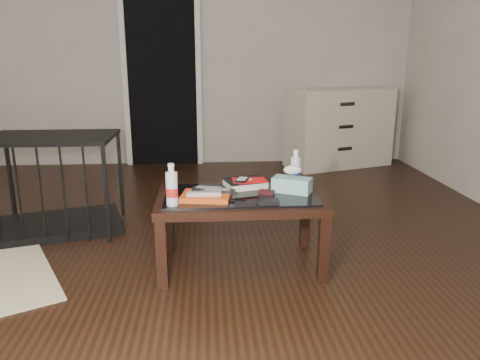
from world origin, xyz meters
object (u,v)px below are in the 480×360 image
(textbook, at_px, (245,183))
(water_bottle_left, at_px, (172,185))
(dresser, at_px, (339,128))
(coffee_table, at_px, (240,204))
(tissue_box, at_px, (292,185))
(water_bottle_right, at_px, (295,168))
(pet_crate, at_px, (56,200))

(textbook, bearing_deg, water_bottle_left, -157.75)
(textbook, bearing_deg, dresser, 46.31)
(coffee_table, bearing_deg, tissue_box, 3.54)
(coffee_table, bearing_deg, dresser, 62.84)
(dresser, bearing_deg, water_bottle_left, -140.71)
(water_bottle_left, height_order, tissue_box, water_bottle_left)
(textbook, relative_size, tissue_box, 1.09)
(water_bottle_left, distance_m, tissue_box, 0.75)
(water_bottle_right, bearing_deg, dresser, 68.31)
(dresser, distance_m, tissue_box, 2.80)
(textbook, xyz_separation_m, tissue_box, (0.28, -0.14, 0.02))
(coffee_table, xyz_separation_m, tissue_box, (0.32, 0.02, 0.11))
(water_bottle_left, bearing_deg, dresser, 58.21)
(pet_crate, xyz_separation_m, water_bottle_right, (1.68, -0.57, 0.35))
(water_bottle_left, bearing_deg, water_bottle_right, 23.54)
(water_bottle_left, relative_size, tissue_box, 1.03)
(dresser, bearing_deg, coffee_table, -136.08)
(coffee_table, height_order, pet_crate, pet_crate)
(coffee_table, distance_m, tissue_box, 0.34)
(textbook, height_order, tissue_box, tissue_box)
(water_bottle_right, bearing_deg, water_bottle_left, -156.46)
(water_bottle_left, bearing_deg, textbook, 38.08)
(water_bottle_right, xyz_separation_m, tissue_box, (-0.04, -0.12, -0.07))
(coffee_table, bearing_deg, textbook, 74.76)
(water_bottle_left, xyz_separation_m, tissue_box, (0.71, 0.20, -0.07))
(dresser, height_order, water_bottle_right, dresser)
(dresser, xyz_separation_m, pet_crate, (-2.67, -1.92, -0.22))
(dresser, xyz_separation_m, water_bottle_right, (-0.99, -2.48, 0.13))
(pet_crate, height_order, textbook, pet_crate)
(pet_crate, bearing_deg, water_bottle_right, -35.85)
(dresser, bearing_deg, textbook, -136.77)
(coffee_table, xyz_separation_m, pet_crate, (-1.32, 0.71, -0.17))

